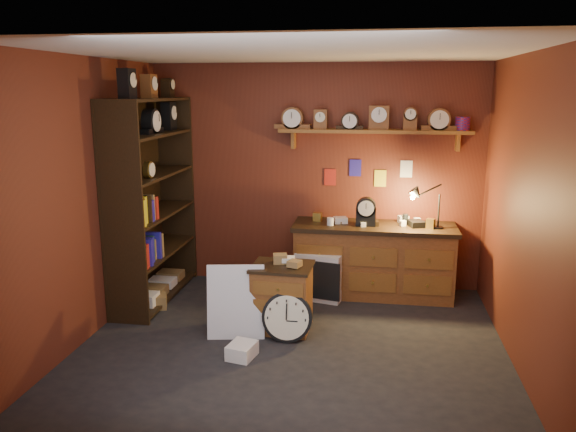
# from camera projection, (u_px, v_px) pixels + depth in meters

# --- Properties ---
(floor) EXTENTS (4.00, 4.00, 0.00)m
(floor) POSITION_uv_depth(u_px,v_px,m) (293.00, 343.00, 5.40)
(floor) COLOR black
(floor) RESTS_ON ground
(room_shell) EXTENTS (4.02, 3.62, 2.71)m
(room_shell) POSITION_uv_depth(u_px,v_px,m) (300.00, 164.00, 5.12)
(room_shell) COLOR maroon
(room_shell) RESTS_ON ground
(shelving_unit) EXTENTS (0.47, 1.60, 2.58)m
(shelving_unit) POSITION_uv_depth(u_px,v_px,m) (149.00, 192.00, 6.34)
(shelving_unit) COLOR black
(shelving_unit) RESTS_ON ground
(workbench) EXTENTS (1.88, 0.66, 1.36)m
(workbench) POSITION_uv_depth(u_px,v_px,m) (373.00, 256.00, 6.60)
(workbench) COLOR brown
(workbench) RESTS_ON ground
(low_cabinet) EXTENTS (0.61, 0.53, 0.77)m
(low_cabinet) POSITION_uv_depth(u_px,v_px,m) (282.00, 294.00, 5.65)
(low_cabinet) COLOR brown
(low_cabinet) RESTS_ON ground
(big_round_clock) EXTENTS (0.49, 0.16, 0.49)m
(big_round_clock) POSITION_uv_depth(u_px,v_px,m) (287.00, 317.00, 5.41)
(big_round_clock) COLOR black
(big_round_clock) RESTS_ON ground
(white_panel) EXTENTS (0.58, 0.25, 0.74)m
(white_panel) POSITION_uv_depth(u_px,v_px,m) (237.00, 336.00, 5.56)
(white_panel) COLOR silver
(white_panel) RESTS_ON ground
(mini_fridge) EXTENTS (0.64, 0.65, 0.55)m
(mini_fridge) POSITION_uv_depth(u_px,v_px,m) (323.00, 273.00, 6.61)
(mini_fridge) COLOR silver
(mini_fridge) RESTS_ON ground
(floor_box_a) EXTENTS (0.30, 0.28, 0.15)m
(floor_box_a) POSITION_uv_depth(u_px,v_px,m) (155.00, 301.00, 6.26)
(floor_box_a) COLOR olive
(floor_box_a) RESTS_ON ground
(floor_box_b) EXTENTS (0.27, 0.31, 0.13)m
(floor_box_b) POSITION_uv_depth(u_px,v_px,m) (242.00, 351.00, 5.11)
(floor_box_b) COLOR white
(floor_box_b) RESTS_ON ground
(floor_box_c) EXTENTS (0.27, 0.24, 0.18)m
(floor_box_c) POSITION_uv_depth(u_px,v_px,m) (269.00, 309.00, 6.02)
(floor_box_c) COLOR olive
(floor_box_c) RESTS_ON ground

